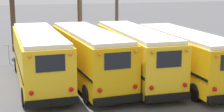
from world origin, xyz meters
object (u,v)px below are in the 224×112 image
school_bus_2 (134,53)px  school_bus_3 (183,55)px  school_bus_1 (88,55)px  utility_pole (81,6)px  school_bus_0 (39,56)px

school_bus_2 → school_bus_3: school_bus_2 is taller
school_bus_1 → utility_pole: 11.66m
school_bus_2 → utility_pole: bearing=94.0°
school_bus_1 → school_bus_3: bearing=-12.1°
school_bus_3 → school_bus_2: bearing=160.9°
school_bus_0 → school_bus_1: 2.93m
school_bus_3 → utility_pole: (-3.65, 12.49, 2.25)m
school_bus_1 → utility_pole: bearing=79.7°
school_bus_2 → school_bus_3: 3.01m
school_bus_3 → utility_pole: 13.21m
school_bus_3 → utility_pole: utility_pole is taller
school_bus_1 → utility_pole: utility_pole is taller
utility_pole → school_bus_2: bearing=-86.0°
school_bus_1 → school_bus_3: school_bus_1 is taller
school_bus_2 → utility_pole: size_ratio=1.36×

